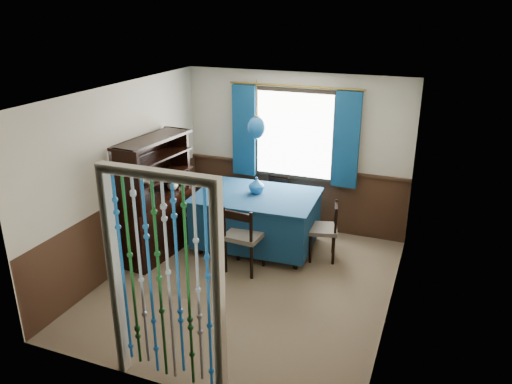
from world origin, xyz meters
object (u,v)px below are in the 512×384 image
at_px(chair_left, 195,210).
at_px(pendant_lamp, 256,127).
at_px(chair_right, 325,229).
at_px(vase_sideboard, 173,183).
at_px(chair_far, 275,202).
at_px(bowl_shelf, 146,181).
at_px(vase_table, 257,186).
at_px(chair_near, 243,237).
at_px(dining_table, 256,218).
at_px(sideboard, 157,214).

height_order(chair_left, pendant_lamp, pendant_lamp).
xyz_separation_m(chair_right, vase_sideboard, (-2.25, -0.33, 0.51)).
bearing_deg(chair_far, bowl_shelf, 62.15).
bearing_deg(bowl_shelf, vase_table, 40.70).
bearing_deg(pendant_lamp, chair_right, 2.25).
height_order(chair_near, pendant_lamp, pendant_lamp).
bearing_deg(chair_far, chair_left, 48.50).
distance_m(dining_table, chair_right, 1.03).
height_order(chair_far, vase_table, vase_table).
bearing_deg(chair_far, sideboard, 55.49).
relative_size(chair_near, chair_far, 1.12).
distance_m(dining_table, bowl_shelf, 1.71).
relative_size(sideboard, bowl_shelf, 9.06).
bearing_deg(chair_right, chair_near, 114.93).
distance_m(dining_table, pendant_lamp, 1.36).
xyz_separation_m(chair_near, chair_far, (-0.06, 1.44, -0.05)).
xyz_separation_m(chair_right, bowl_shelf, (-2.25, -0.99, 0.76)).
relative_size(dining_table, chair_far, 2.12).
xyz_separation_m(chair_near, vase_sideboard, (-1.30, 0.42, 0.45)).
bearing_deg(dining_table, sideboard, -155.74).
relative_size(dining_table, pendant_lamp, 2.24).
bearing_deg(bowl_shelf, chair_left, 73.74).
xyz_separation_m(chair_near, pendant_lamp, (-0.09, 0.70, 1.34)).
relative_size(chair_right, pendant_lamp, 1.04).
bearing_deg(vase_sideboard, pendant_lamp, 13.35).
distance_m(chair_left, pendant_lamp, 1.67).
xyz_separation_m(chair_far, chair_left, (-0.99, -0.83, 0.03)).
bearing_deg(bowl_shelf, dining_table, 37.94).
height_order(dining_table, chair_left, chair_left).
bearing_deg(dining_table, chair_near, -86.03).
relative_size(pendant_lamp, bowl_shelf, 4.24).
bearing_deg(vase_table, sideboard, -149.64).
bearing_deg(sideboard, vase_sideboard, 86.64).
bearing_deg(chair_right, vase_table, 74.73).
relative_size(chair_near, chair_right, 1.14).
bearing_deg(chair_far, vase_sideboard, 48.09).
bearing_deg(vase_table, vase_sideboard, -163.02).
xyz_separation_m(chair_left, pendant_lamp, (0.97, 0.10, 1.35)).
distance_m(chair_near, sideboard, 1.37).
relative_size(chair_left, bowl_shelf, 4.83).
bearing_deg(chair_right, dining_table, 78.83).
distance_m(chair_far, chair_left, 1.30).
bearing_deg(vase_table, pendant_lamp, -69.52).
distance_m(chair_near, bowl_shelf, 1.50).
distance_m(chair_right, bowl_shelf, 2.57).
height_order(sideboard, vase_sideboard, sideboard).
bearing_deg(chair_near, dining_table, 101.38).
xyz_separation_m(dining_table, chair_right, (1.03, 0.04, -0.03)).
bearing_deg(sideboard, chair_near, 3.93).
relative_size(vase_table, vase_sideboard, 1.20).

